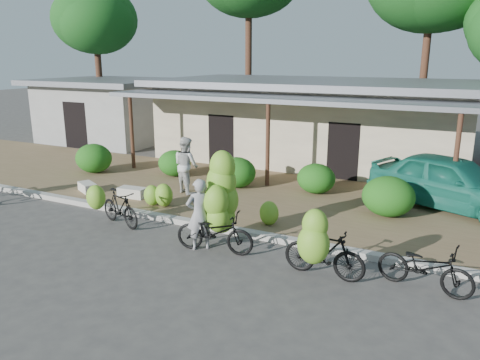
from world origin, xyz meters
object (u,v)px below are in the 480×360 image
object	(u,v)px
bike_left	(116,206)
sack_near	(132,192)
bystander	(186,165)
teal_van	(450,182)
sack_far	(87,187)
tree_back_left	(94,18)
bike_center	(219,210)
bike_far_right	(425,267)
vendor	(200,214)
bike_right	(321,248)

from	to	relation	value
bike_left	sack_near	distance (m)	2.20
bystander	teal_van	world-z (taller)	bystander
sack_far	bystander	xyz separation A→B (m)	(2.88, 1.34, 0.75)
tree_back_left	bike_center	world-z (taller)	tree_back_left
bike_far_right	vendor	xyz separation A→B (m)	(-4.80, -0.23, 0.36)
bike_far_right	bystander	world-z (taller)	bystander
tree_back_left	bike_left	world-z (taller)	tree_back_left
sack_far	teal_van	xyz separation A→B (m)	(10.34, 3.34, 0.63)
teal_van	sack_far	bearing A→B (deg)	129.07
tree_back_left	vendor	distance (m)	19.66
bike_right	tree_back_left	bearing A→B (deg)	56.47
bike_far_right	sack_near	distance (m)	8.79
bike_right	sack_near	distance (m)	7.16
tree_back_left	sack_far	xyz separation A→B (m)	(8.88, -10.25, -6.09)
bike_right	sack_near	xyz separation A→B (m)	(-6.70, 2.47, -0.41)
tree_back_left	vendor	size ratio (longest dim) A/B	4.90
bike_far_right	teal_van	size ratio (longest dim) A/B	0.41
sack_far	vendor	size ratio (longest dim) A/B	0.45
sack_far	sack_near	bearing A→B (deg)	5.11
tree_back_left	teal_van	xyz separation A→B (m)	(19.22, -6.91, -5.46)
vendor	teal_van	bearing A→B (deg)	-175.88
bike_center	bystander	world-z (taller)	bike_center
bike_left	sack_far	world-z (taller)	bike_left
tree_back_left	vendor	bearing A→B (deg)	-40.65
tree_back_left	sack_far	world-z (taller)	tree_back_left
bystander	bike_center	bearing A→B (deg)	156.90
bike_right	sack_far	xyz separation A→B (m)	(-8.38, 2.32, -0.42)
bike_right	teal_van	size ratio (longest dim) A/B	0.38
sack_near	bystander	size ratio (longest dim) A/B	0.48
bike_right	sack_near	world-z (taller)	bike_right
bike_center	bystander	xyz separation A→B (m)	(-2.90, 3.11, 0.10)
tree_back_left	bike_far_right	distance (m)	23.36
bike_right	bike_far_right	size ratio (longest dim) A/B	0.91
bike_center	bike_right	bearing A→B (deg)	-111.21
bike_left	bike_center	xyz separation A→B (m)	(3.05, -0.02, 0.36)
bike_center	vendor	xyz separation A→B (m)	(-0.34, -0.27, -0.07)
bike_center	sack_near	xyz separation A→B (m)	(-4.11, 1.92, -0.63)
vendor	bike_far_right	bearing A→B (deg)	139.19
bike_left	bike_right	bearing A→B (deg)	-78.50
bystander	teal_van	size ratio (longest dim) A/B	0.39
bike_center	bike_far_right	xyz separation A→B (m)	(4.46, -0.04, -0.43)
bike_right	sack_near	bearing A→B (deg)	72.30
bike_left	vendor	size ratio (longest dim) A/B	0.99
bike_far_right	sack_far	world-z (taller)	bike_far_right
tree_back_left	bystander	bearing A→B (deg)	-37.16
bike_left	vendor	distance (m)	2.73
sack_near	vendor	xyz separation A→B (m)	(3.76, -2.19, 0.56)
vendor	sack_near	bearing A→B (deg)	-73.76
bike_center	teal_van	world-z (taller)	bike_center
bike_center	teal_van	size ratio (longest dim) A/B	0.50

